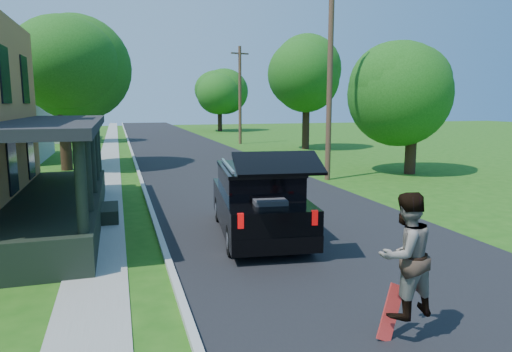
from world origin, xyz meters
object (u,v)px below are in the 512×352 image
object	(u,v)px
utility_pole_near	(330,75)
black_suv	(259,201)
skateboarder	(405,255)
tree_right_near	(413,79)

from	to	relation	value
utility_pole_near	black_suv	bearing A→B (deg)	-137.08
skateboarder	utility_pole_near	size ratio (longest dim) A/B	0.20
black_suv	tree_right_near	bearing A→B (deg)	45.24
black_suv	utility_pole_near	distance (m)	10.62
tree_right_near	utility_pole_near	world-z (taller)	utility_pole_near
tree_right_near	utility_pole_near	bearing A→B (deg)	-174.08
black_suv	skateboarder	world-z (taller)	black_suv
tree_right_near	black_suv	bearing A→B (deg)	-142.02
black_suv	skateboarder	distance (m)	6.10
tree_right_near	utility_pole_near	distance (m)	4.90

